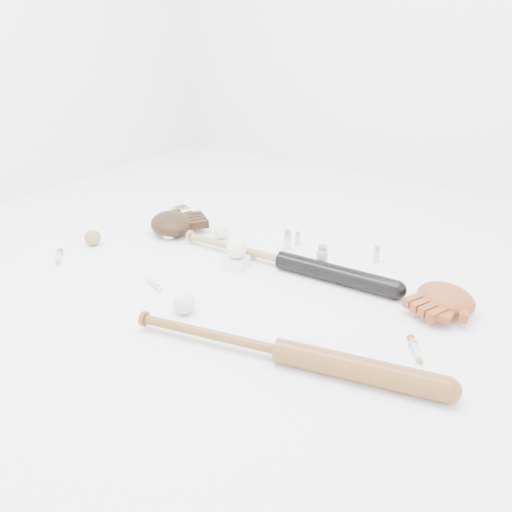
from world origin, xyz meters
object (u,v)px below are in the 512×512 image
Objects in this scene: bat_wood at (280,350)px; glove_dark at (171,223)px; bat_dark at (282,260)px; pedestal at (237,262)px.

glove_dark reaches higher than bat_wood.
glove_dark is at bearing 175.55° from bat_dark.
bat_dark is 0.57m from bat_wood.
bat_dark and bat_wood have the same top height.
glove_dark reaches higher than bat_dark.
bat_wood is 12.21× the size of pedestal.
pedestal is at bearing 21.10° from glove_dark.
bat_wood is at bearing -62.55° from bat_dark.
pedestal is (0.44, -0.11, -0.03)m from glove_dark.
pedestal is at bearing -150.56° from bat_dark.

